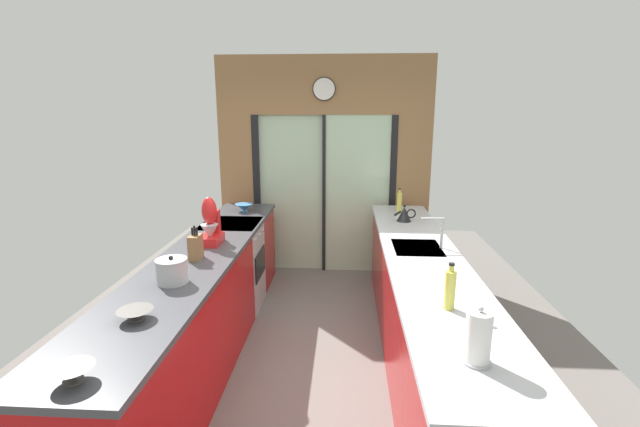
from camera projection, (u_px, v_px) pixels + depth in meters
name	position (u px, v px, depth m)	size (l,w,h in m)	color
ground_plane	(314.00, 339.00, 4.00)	(5.04, 7.60, 0.02)	slate
back_wall_unit	(324.00, 154.00, 5.39)	(2.64, 0.12, 2.70)	olive
left_counter_run	(197.00, 313.00, 3.49)	(0.62, 3.80, 0.92)	#AD0C0F
right_counter_run	(421.00, 310.00, 3.55)	(0.62, 3.80, 0.92)	#AD0C0F
sink_faucet	(438.00, 228.00, 3.63)	(0.19, 0.02, 0.26)	#B7BABC
oven_range	(233.00, 265.00, 4.58)	(0.60, 0.60, 0.92)	#B7BABC
mixing_bowl_near	(72.00, 374.00, 1.86)	(0.19, 0.19, 0.07)	#514C47
mixing_bowl_mid	(135.00, 314.00, 2.41)	(0.20, 0.20, 0.06)	#514C47
mixing_bowl_far	(244.00, 207.00, 4.97)	(0.21, 0.21, 0.09)	teal
knife_block	(196.00, 247.00, 3.37)	(0.08, 0.14, 0.27)	brown
stand_mixer	(211.00, 226.00, 3.74)	(0.17, 0.27, 0.42)	red
stock_pot	(172.00, 271.00, 2.92)	(0.21, 0.21, 0.19)	#B7BABC
kettle	(404.00, 214.00, 4.53)	(0.23, 0.15, 0.18)	black
soap_bottle_near	(450.00, 289.00, 2.52)	(0.06, 0.06, 0.28)	#D1CC4C
soap_bottle_far	(399.00, 201.00, 4.96)	(0.06, 0.06, 0.27)	#D1CC4C
paper_towel_roll	(478.00, 338.00, 1.98)	(0.14, 0.14, 0.28)	#B7BABC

